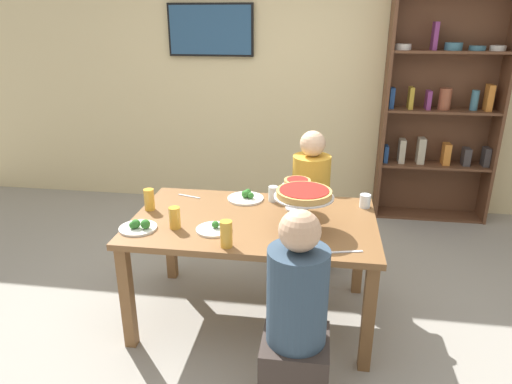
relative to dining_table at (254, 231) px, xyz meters
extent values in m
plane|color=gray|center=(0.00, 0.00, -0.65)|extent=(12.00, 12.00, 0.00)
cube|color=beige|center=(0.00, 2.20, 0.75)|extent=(8.00, 0.12, 2.80)
cube|color=brown|center=(0.00, 0.00, 0.07)|extent=(1.57, 0.96, 0.04)
cube|color=brown|center=(-0.73, -0.42, -0.30)|extent=(0.07, 0.07, 0.70)
cube|color=brown|center=(0.73, -0.42, -0.30)|extent=(0.07, 0.07, 0.70)
cube|color=brown|center=(-0.73, 0.42, -0.30)|extent=(0.07, 0.07, 0.70)
cube|color=brown|center=(0.73, 0.42, -0.30)|extent=(0.07, 0.07, 0.70)
cube|color=brown|center=(1.00, 1.98, 0.45)|extent=(0.03, 0.30, 2.20)
cube|color=brown|center=(2.07, 1.98, 0.45)|extent=(0.03, 0.30, 2.20)
cube|color=brown|center=(1.54, 2.12, 0.45)|extent=(1.10, 0.02, 2.20)
cube|color=brown|center=(1.54, 1.98, -0.64)|extent=(1.04, 0.28, 0.02)
cube|color=brown|center=(1.54, 1.98, -0.09)|extent=(1.04, 0.28, 0.02)
cube|color=brown|center=(1.54, 1.98, 0.46)|extent=(1.04, 0.28, 0.02)
cube|color=brown|center=(1.54, 1.98, 1.01)|extent=(1.04, 0.28, 0.02)
cube|color=navy|center=(1.06, 1.98, 0.01)|extent=(0.04, 0.13, 0.17)
cube|color=#B2A88E|center=(1.21, 1.98, 0.04)|extent=(0.06, 0.13, 0.24)
cube|color=#B2A88E|center=(1.40, 1.98, 0.05)|extent=(0.07, 0.12, 0.26)
cube|color=orange|center=(1.65, 1.98, 0.03)|extent=(0.07, 0.13, 0.21)
cube|color=#3D3838|center=(1.84, 1.98, 0.01)|extent=(0.07, 0.13, 0.17)
cube|color=#3D3838|center=(2.02, 1.98, 0.02)|extent=(0.06, 0.13, 0.19)
cube|color=navy|center=(1.06, 1.98, 0.57)|extent=(0.04, 0.11, 0.20)
cube|color=#B7932D|center=(1.24, 1.98, 0.58)|extent=(0.04, 0.13, 0.21)
cube|color=#7A3370|center=(1.40, 1.98, 0.56)|extent=(0.04, 0.13, 0.18)
cylinder|color=brown|center=(1.56, 1.98, 0.57)|extent=(0.12, 0.12, 0.20)
cylinder|color=#3D7084|center=(1.83, 1.98, 0.57)|extent=(0.07, 0.07, 0.19)
cube|color=orange|center=(1.95, 1.98, 0.59)|extent=(0.06, 0.13, 0.24)
cylinder|color=silver|center=(1.11, 1.98, 1.05)|extent=(0.15, 0.15, 0.05)
cube|color=#7A3370|center=(1.39, 1.98, 1.15)|extent=(0.04, 0.13, 0.25)
cylinder|color=#3D7084|center=(1.57, 1.98, 1.06)|extent=(0.16, 0.16, 0.07)
cylinder|color=#3D7084|center=(1.78, 1.98, 1.04)|extent=(0.15, 0.15, 0.04)
cylinder|color=silver|center=(1.96, 1.98, 1.05)|extent=(0.14, 0.14, 0.05)
cube|color=black|center=(-0.76, 2.11, 1.19)|extent=(0.87, 0.05, 0.51)
cube|color=navy|center=(-0.76, 2.08, 1.19)|extent=(0.83, 0.01, 0.47)
cube|color=#382D28|center=(0.34, 0.78, -0.43)|extent=(0.34, 0.34, 0.45)
cylinder|color=gold|center=(0.34, 0.78, 0.05)|extent=(0.30, 0.30, 0.50)
sphere|color=beige|center=(0.34, 0.78, 0.40)|extent=(0.20, 0.20, 0.20)
cube|color=#382D28|center=(0.33, -0.78, -0.43)|extent=(0.34, 0.34, 0.45)
cylinder|color=#33475B|center=(0.33, -0.78, 0.05)|extent=(0.30, 0.30, 0.50)
sphere|color=tan|center=(0.33, -0.78, 0.40)|extent=(0.20, 0.20, 0.20)
cylinder|color=silver|center=(0.32, -0.09, 0.09)|extent=(0.15, 0.15, 0.01)
cylinder|color=silver|center=(0.32, -0.09, 0.20)|extent=(0.03, 0.03, 0.19)
cylinder|color=silver|center=(0.32, -0.09, 0.30)|extent=(0.37, 0.37, 0.01)
cylinder|color=tan|center=(0.32, -0.09, 0.32)|extent=(0.34, 0.34, 0.04)
cylinder|color=maroon|center=(0.32, -0.09, 0.34)|extent=(0.30, 0.30, 0.00)
cylinder|color=silver|center=(0.26, 0.21, 0.09)|extent=(0.15, 0.15, 0.01)
cylinder|color=silver|center=(0.26, 0.21, 0.18)|extent=(0.03, 0.03, 0.15)
cylinder|color=silver|center=(0.26, 0.21, 0.26)|extent=(0.21, 0.21, 0.01)
cylinder|color=tan|center=(0.26, 0.21, 0.28)|extent=(0.18, 0.18, 0.04)
cylinder|color=maroon|center=(0.26, 0.21, 0.30)|extent=(0.14, 0.14, 0.00)
cylinder|color=white|center=(-0.11, 0.33, 0.10)|extent=(0.26, 0.26, 0.01)
sphere|color=#2D7028|center=(-0.11, 0.33, 0.13)|extent=(0.05, 0.05, 0.05)
sphere|color=#2D7028|center=(-0.07, 0.32, 0.13)|extent=(0.05, 0.05, 0.05)
sphere|color=#2D7028|center=(-0.11, 0.33, 0.13)|extent=(0.05, 0.05, 0.05)
sphere|color=#2D7028|center=(-0.10, 0.39, 0.13)|extent=(0.05, 0.05, 0.05)
cylinder|color=white|center=(-0.68, -0.25, 0.10)|extent=(0.23, 0.23, 0.01)
sphere|color=#2D7028|center=(-0.70, -0.28, 0.13)|extent=(0.05, 0.05, 0.05)
sphere|color=#2D7028|center=(-0.69, -0.27, 0.13)|extent=(0.06, 0.06, 0.06)
sphere|color=#2D7028|center=(-0.63, -0.27, 0.13)|extent=(0.06, 0.06, 0.06)
cylinder|color=white|center=(-0.22, -0.20, 0.10)|extent=(0.22, 0.22, 0.01)
sphere|color=#2D7028|center=(-0.16, -0.20, 0.13)|extent=(0.06, 0.06, 0.06)
sphere|color=#2D7028|center=(-0.21, -0.19, 0.12)|extent=(0.04, 0.04, 0.04)
cylinder|color=gold|center=(-0.72, 0.05, 0.16)|extent=(0.07, 0.07, 0.15)
cylinder|color=gold|center=(-0.46, -0.20, 0.16)|extent=(0.07, 0.07, 0.14)
cylinder|color=gold|center=(-0.10, -0.40, 0.17)|extent=(0.07, 0.07, 0.16)
cylinder|color=white|center=(0.09, 0.33, 0.14)|extent=(0.07, 0.07, 0.11)
cylinder|color=white|center=(0.72, 0.31, 0.13)|extent=(0.07, 0.07, 0.09)
cube|color=silver|center=(0.58, -0.37, 0.09)|extent=(0.18, 0.06, 0.00)
cube|color=silver|center=(-0.53, 0.33, 0.09)|extent=(0.18, 0.07, 0.00)
camera|label=1|loc=(0.41, -2.69, 1.32)|focal=32.40mm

